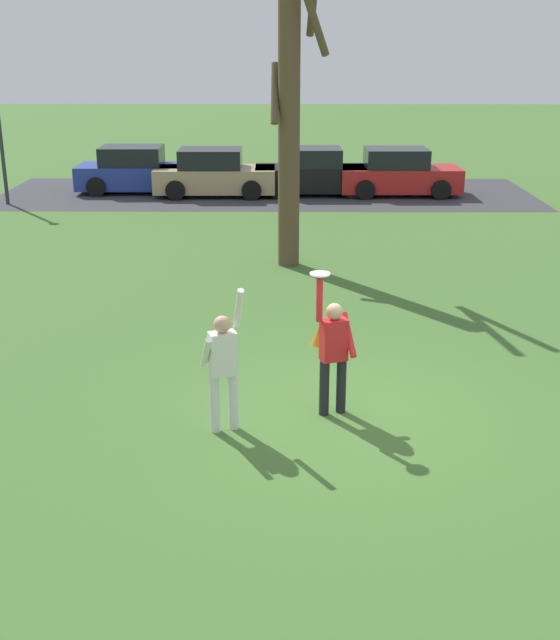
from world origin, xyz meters
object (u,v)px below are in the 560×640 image
parked_car_red (399,174)px  bare_tree_tall (290,124)px  person_catcher (334,349)px  field_cone_orange (319,336)px  parked_car_tan (214,174)px  person_defender (223,363)px  parked_car_blue (136,171)px  frisbee_disc (320,274)px  parked_car_black (314,173)px

parked_car_red → bare_tree_tall: size_ratio=0.58×
person_catcher → field_cone_orange: 2.88m
bare_tree_tall → field_cone_orange: bare_tree_tall is taller
parked_car_tan → parked_car_red: size_ratio=1.00×
person_defender → field_cone_orange: size_ratio=6.38×
parked_car_blue → parked_car_tan: size_ratio=1.00×
person_catcher → parked_car_red: (3.19, 17.38, -0.25)m
parked_car_tan → field_cone_orange: 14.79m
parked_car_red → bare_tree_tall: 10.34m
person_defender → parked_car_tan: person_defender is taller
field_cone_orange → frisbee_disc: bearing=-92.3°
person_catcher → parked_car_black: person_catcher is taller
parked_car_red → bare_tree_tall: bare_tree_tall is taller
bare_tree_tall → parked_car_tan: bearing=105.8°
person_defender → parked_car_tan: (-1.66, 17.75, -0.25)m
frisbee_disc → bare_tree_tall: bare_tree_tall is taller
parked_car_tan → parked_car_black: same height
person_defender → frisbee_disc: size_ratio=7.39×
frisbee_disc → parked_car_tan: bearing=99.7°
person_defender → person_catcher: bearing=0.0°
bare_tree_tall → parked_car_black: bearing=84.9°
parked_car_tan → field_cone_orange: size_ratio=12.89×
person_defender → parked_car_red: 18.52m
frisbee_disc → field_cone_orange: 3.43m
parked_car_blue → parked_car_black: same height
field_cone_orange → parked_car_black: bearing=88.6°
person_catcher → parked_car_tan: 17.50m
person_catcher → parked_car_black: size_ratio=0.50×
parked_car_black → parked_car_tan: bearing=-176.2°
frisbee_disc → parked_car_tan: frisbee_disc is taller
frisbee_disc → bare_tree_tall: (-0.38, 8.17, 1.19)m
parked_car_tan → bare_tree_tall: size_ratio=0.58×
person_defender → parked_car_red: size_ratio=0.50×
person_defender → parked_car_black: 18.11m
parked_car_blue → field_cone_orange: parked_car_blue is taller
parked_car_red → field_cone_orange: parked_car_red is taller
parked_car_red → parked_car_black: bearing=177.1°
parked_car_black → field_cone_orange: (-0.35, -14.73, -0.57)m
parked_car_blue → parked_car_red: size_ratio=1.00×
person_catcher → frisbee_disc: bearing=0.0°
person_catcher → bare_tree_tall: bare_tree_tall is taller
frisbee_disc → parked_car_black: bearing=88.5°
parked_car_blue → parked_car_black: bearing=-4.1°
bare_tree_tall → parked_car_blue: bearing=118.9°
field_cone_orange → parked_car_red: bearing=77.3°
frisbee_disc → parked_car_blue: size_ratio=0.07×
parked_car_tan → person_catcher: bearing=-80.4°
person_defender → parked_car_blue: size_ratio=0.50×
person_defender → parked_car_blue: (-4.47, 18.39, -0.25)m
parked_car_tan → parked_car_black: 3.44m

